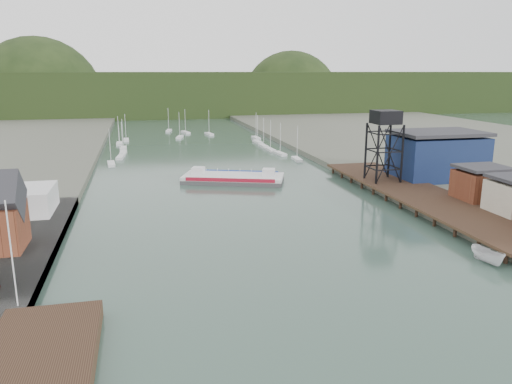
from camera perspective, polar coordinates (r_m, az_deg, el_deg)
name	(u,v)px	position (r m, az deg, el deg)	size (l,w,h in m)	color
ground	(333,329)	(55.58, 8.78, -15.24)	(600.00, 600.00, 0.00)	#2C453D
west_stage	(41,356)	(52.80, -23.38, -16.83)	(10.00, 18.00, 1.80)	black
east_pier	(420,194)	(108.75, 18.23, -0.22)	(14.00, 70.00, 2.45)	black
white_shed	(1,201)	(100.83, -27.15, -0.97)	(18.00, 12.00, 4.50)	silver
flagpole	(12,254)	(59.86, -26.16, -6.42)	(0.16, 0.16, 12.00)	silver
lift_tower	(386,122)	(116.70, 14.59, 7.80)	(6.50, 6.50, 16.00)	black
blue_shed	(437,155)	(127.05, 19.96, 3.95)	(20.50, 14.50, 11.30)	#0D173C
marina_sailboats	(193,144)	(186.25, -7.17, 5.43)	(57.71, 92.65, 0.90)	silver
distant_hills	(161,96)	(346.99, -10.83, 10.74)	(500.00, 120.00, 80.00)	black
chain_ferry	(233,178)	(123.10, -2.62, 1.61)	(26.27, 17.47, 3.52)	#434446
motorboat	(488,256)	(78.64, 24.97, -6.64)	(2.22, 5.90, 2.28)	silver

